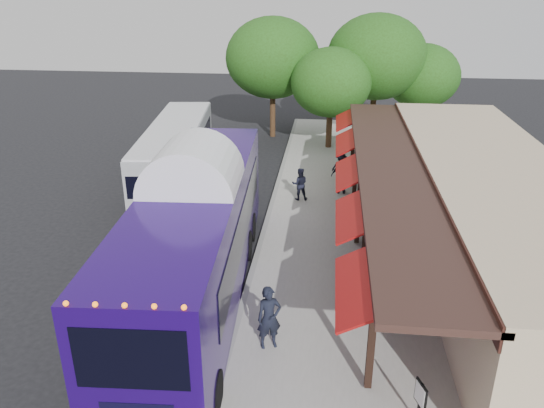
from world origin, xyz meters
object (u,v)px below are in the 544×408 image
at_px(ped_a, 269,318).
at_px(city_bus, 176,151).
at_px(ped_b, 300,184).
at_px(ped_c, 342,176).
at_px(ped_d, 341,168).
at_px(sign_board, 420,397).
at_px(coach_bus, 196,235).

bearing_deg(ped_a, city_bus, 94.32).
xyz_separation_m(ped_b, ped_c, (1.96, 1.01, 0.13)).
height_order(ped_a, ped_d, ped_a).
relative_size(ped_a, ped_c, 1.04).
xyz_separation_m(ped_a, ped_d, (2.06, 13.44, -0.16)).
distance_m(ped_b, ped_c, 2.21).
bearing_deg(ped_b, ped_d, -133.88).
xyz_separation_m(ped_c, sign_board, (1.62, -14.31, -0.14)).
relative_size(ped_c, ped_d, 1.16).
xyz_separation_m(coach_bus, sign_board, (6.31, -4.85, -1.37)).
height_order(coach_bus, ped_a, coach_bus).
distance_m(coach_bus, ped_c, 10.63).
height_order(city_bus, ped_b, city_bus).
bearing_deg(city_bus, ped_a, -70.70).
distance_m(ped_d, sign_board, 15.92).
xyz_separation_m(ped_a, ped_b, (0.15, 10.91, -0.17)).
distance_m(coach_bus, sign_board, 8.08).
distance_m(ped_a, ped_d, 13.60).
bearing_deg(ped_c, ped_d, -88.30).
bearing_deg(ped_b, ped_a, 82.31).
distance_m(ped_c, sign_board, 14.40).
bearing_deg(sign_board, ped_d, 77.42).
bearing_deg(ped_d, city_bus, 31.31).
bearing_deg(ped_c, coach_bus, 63.28).
distance_m(city_bus, sign_board, 18.28).
height_order(ped_b, sign_board, ped_b).
bearing_deg(ped_d, ped_b, 80.62).
bearing_deg(ped_a, coach_bus, 114.95).
distance_m(ped_c, ped_d, 1.53).
distance_m(city_bus, ped_b, 6.74).
bearing_deg(sign_board, coach_bus, 123.85).
bearing_deg(ped_a, sign_board, -54.24).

